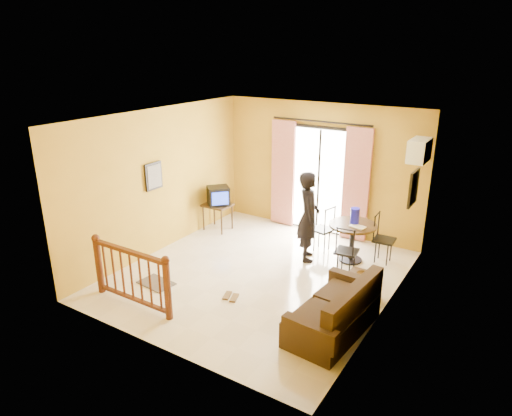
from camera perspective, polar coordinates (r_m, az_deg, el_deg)
The scene contains 19 objects.
ground at distance 8.27m, azimuth 0.32°, elevation -8.31°, with size 5.00×5.00×0.00m, color beige.
room_shell at distance 7.62m, azimuth 0.34°, elevation 3.08°, with size 5.00×5.00×5.00m.
balcony_door at distance 9.84m, azimuth 7.84°, elevation 3.57°, with size 2.25×0.14×2.46m.
tv_table at distance 10.07m, azimuth -4.83°, elevation 0.06°, with size 0.59×0.49×0.59m.
television at distance 9.96m, azimuth -4.73°, elevation 1.54°, with size 0.60×0.60×0.40m.
picture_left at distance 8.85m, azimuth -12.68°, elevation 3.91°, with size 0.05×0.42×0.52m.
dining_table at distance 8.73m, azimuth 11.95°, elevation -2.93°, with size 0.89×0.89×0.74m.
water_jug at distance 8.63m, azimuth 12.25°, elevation -1.00°, with size 0.17×0.17×0.31m, color #1514BF.
serving_tray at distance 8.55m, azimuth 12.56°, elevation -2.28°, with size 0.28×0.18×0.02m, color #F3E4CF.
dining_chairs at distance 8.91m, azimuth 11.54°, elevation -6.57°, with size 1.65×1.28×0.95m.
air_conditioner at distance 8.53m, azimuth 19.70°, elevation 6.81°, with size 0.31×0.60×0.40m.
botanical_print at distance 8.00m, azimuth 19.08°, elevation 2.38°, with size 0.05×0.50×0.60m.
coffee_table at distance 7.43m, azimuth 12.61°, elevation -9.88°, with size 0.51×0.92×0.41m.
bowl at distance 7.51m, azimuth 13.21°, elevation -8.13°, with size 0.20×0.20×0.06m, color brown.
sofa at distance 6.71m, azimuth 10.00°, elevation -12.91°, with size 0.92×1.75×0.81m.
standing_person at distance 8.58m, azimuth 6.58°, elevation -1.06°, with size 0.63×0.41×1.72m, color black.
stair_balustrade at distance 7.39m, azimuth -15.36°, elevation -7.78°, with size 1.63×0.13×1.04m.
doormat at distance 8.16m, azimuth -12.36°, elevation -9.15°, with size 0.60×0.40×0.02m, color #4E463F.
sandals at distance 7.58m, azimuth -3.18°, elevation -11.00°, with size 0.32×0.27×0.03m.
Camera 1 is at (3.85, -6.21, 3.87)m, focal length 32.00 mm.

